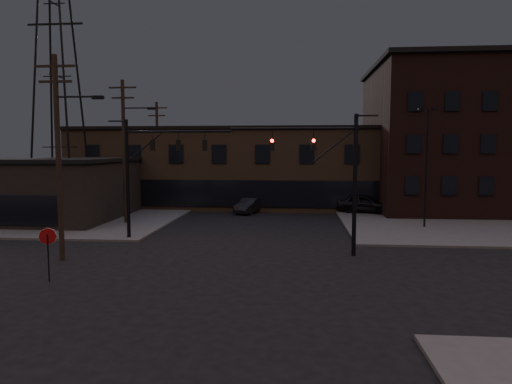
{
  "coord_description": "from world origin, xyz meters",
  "views": [
    {
      "loc": [
        3.21,
        -21.44,
        6.02
      ],
      "look_at": [
        0.82,
        5.52,
        3.5
      ],
      "focal_mm": 32.0,
      "sensor_mm": 36.0,
      "label": 1
    }
  ],
  "objects_px": {
    "traffic_signal_near": "(335,169)",
    "parked_car_lot_b": "(446,204)",
    "car_crossing": "(249,206)",
    "traffic_signal_far": "(146,165)",
    "parked_car_lot_a": "(365,203)",
    "stop_sign": "(48,242)"
  },
  "relations": [
    {
      "from": "parked_car_lot_b",
      "to": "car_crossing",
      "type": "height_order",
      "value": "parked_car_lot_b"
    },
    {
      "from": "traffic_signal_far",
      "to": "stop_sign",
      "type": "xyz_separation_m",
      "value": [
        -1.28,
        -9.99,
        -3.17
      ]
    },
    {
      "from": "parked_car_lot_b",
      "to": "car_crossing",
      "type": "distance_m",
      "value": 18.71
    },
    {
      "from": "stop_sign",
      "to": "parked_car_lot_a",
      "type": "distance_m",
      "value": 29.55
    },
    {
      "from": "traffic_signal_near",
      "to": "parked_car_lot_b",
      "type": "relative_size",
      "value": 1.66
    },
    {
      "from": "traffic_signal_near",
      "to": "stop_sign",
      "type": "relative_size",
      "value": 3.23
    },
    {
      "from": "car_crossing",
      "to": "stop_sign",
      "type": "bearing_deg",
      "value": -87.54
    },
    {
      "from": "parked_car_lot_a",
      "to": "car_crossing",
      "type": "height_order",
      "value": "parked_car_lot_a"
    },
    {
      "from": "traffic_signal_near",
      "to": "traffic_signal_far",
      "type": "height_order",
      "value": "same"
    },
    {
      "from": "traffic_signal_near",
      "to": "parked_car_lot_b",
      "type": "distance_m",
      "value": 22.52
    },
    {
      "from": "stop_sign",
      "to": "traffic_signal_far",
      "type": "bearing_deg",
      "value": 82.68
    },
    {
      "from": "stop_sign",
      "to": "parked_car_lot_b",
      "type": "relative_size",
      "value": 0.52
    },
    {
      "from": "traffic_signal_near",
      "to": "parked_car_lot_b",
      "type": "bearing_deg",
      "value": 56.97
    },
    {
      "from": "traffic_signal_near",
      "to": "parked_car_lot_a",
      "type": "distance_m",
      "value": 18.16
    },
    {
      "from": "stop_sign",
      "to": "parked_car_lot_b",
      "type": "distance_m",
      "value": 35.72
    },
    {
      "from": "traffic_signal_far",
      "to": "car_crossing",
      "type": "distance_m",
      "value": 15.13
    },
    {
      "from": "stop_sign",
      "to": "car_crossing",
      "type": "bearing_deg",
      "value": 73.82
    },
    {
      "from": "traffic_signal_near",
      "to": "parked_car_lot_a",
      "type": "bearing_deg",
      "value": 76.02
    },
    {
      "from": "car_crossing",
      "to": "parked_car_lot_b",
      "type": "bearing_deg",
      "value": 23.69
    },
    {
      "from": "parked_car_lot_b",
      "to": "car_crossing",
      "type": "xyz_separation_m",
      "value": [
        -18.64,
        -1.65,
        -0.14
      ]
    },
    {
      "from": "traffic_signal_near",
      "to": "car_crossing",
      "type": "height_order",
      "value": "traffic_signal_near"
    },
    {
      "from": "traffic_signal_far",
      "to": "parked_car_lot_b",
      "type": "height_order",
      "value": "traffic_signal_far"
    }
  ]
}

